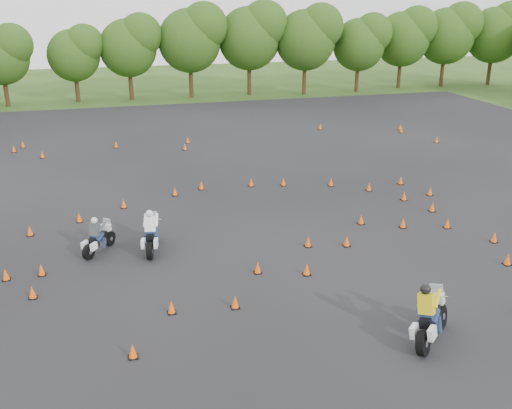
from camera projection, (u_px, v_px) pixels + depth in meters
The scene contains 7 objects.
ground at pixel (282, 266), 22.95m from camera, with size 140.00×140.00×0.00m, color #2D5119.
asphalt_pad at pixel (246, 214), 28.38m from camera, with size 62.00×62.00×0.00m, color black.
treeline at pixel (183, 58), 53.52m from camera, with size 87.07×32.07×10.23m.
traffic_cones at pixel (246, 212), 27.91m from camera, with size 36.90×32.94×0.45m.
rider_grey at pixel (98, 234), 23.88m from camera, with size 2.12×0.65×1.64m, color #3E4146, non-canonical shape.
rider_yellow at pixel (437, 313), 17.63m from camera, with size 2.60×0.80×2.01m, color gold, non-canonical shape.
rider_white at pixel (151, 230), 24.00m from camera, with size 2.46×0.76×1.90m, color white, non-canonical shape.
Camera 1 is at (-6.35, -19.68, 10.29)m, focal length 40.00 mm.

